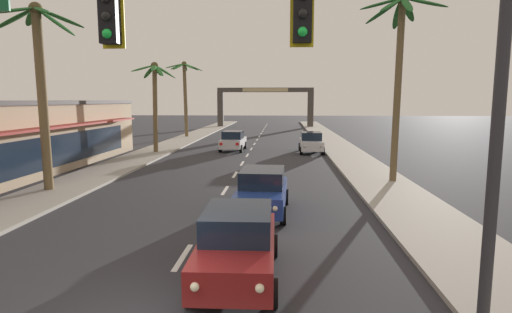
{
  "coord_description": "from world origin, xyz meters",
  "views": [
    {
      "loc": [
        2.7,
        -7.41,
        4.29
      ],
      "look_at": [
        1.74,
        8.0,
        2.2
      ],
      "focal_mm": 29.37,
      "sensor_mm": 36.0,
      "label": 1
    }
  ],
  "objects_px": {
    "sedan_parked_nearest_kerb": "(311,142)",
    "palm_left_farthest": "(185,85)",
    "traffic_signal_mast": "(313,54)",
    "palm_left_second": "(40,69)",
    "palm_right_second": "(400,49)",
    "town_gateway_arch": "(265,101)",
    "sedan_lead_at_stop_bar": "(238,243)",
    "palm_left_third": "(155,89)",
    "sedan_third_in_queue": "(262,191)",
    "sedan_oncoming_far": "(233,141)"
  },
  "relations": [
    {
      "from": "palm_left_second",
      "to": "palm_right_second",
      "type": "relative_size",
      "value": 0.91
    },
    {
      "from": "palm_left_third",
      "to": "palm_left_farthest",
      "type": "bearing_deg",
      "value": 93.7
    },
    {
      "from": "sedan_lead_at_stop_bar",
      "to": "sedan_parked_nearest_kerb",
      "type": "relative_size",
      "value": 1.0
    },
    {
      "from": "sedan_lead_at_stop_bar",
      "to": "palm_left_second",
      "type": "bearing_deg",
      "value": 137.93
    },
    {
      "from": "palm_right_second",
      "to": "palm_left_second",
      "type": "bearing_deg",
      "value": -169.38
    },
    {
      "from": "sedan_oncoming_far",
      "to": "palm_left_second",
      "type": "xyz_separation_m",
      "value": [
        -6.77,
        -16.8,
        4.83
      ]
    },
    {
      "from": "palm_left_second",
      "to": "palm_left_farthest",
      "type": "bearing_deg",
      "value": 90.27
    },
    {
      "from": "sedan_parked_nearest_kerb",
      "to": "palm_left_second",
      "type": "relative_size",
      "value": 0.52
    },
    {
      "from": "sedan_oncoming_far",
      "to": "palm_left_third",
      "type": "xyz_separation_m",
      "value": [
        -5.97,
        -2.32,
        4.34
      ]
    },
    {
      "from": "traffic_signal_mast",
      "to": "sedan_third_in_queue",
      "type": "relative_size",
      "value": 2.38
    },
    {
      "from": "sedan_lead_at_stop_bar",
      "to": "palm_left_farthest",
      "type": "distance_m",
      "value": 39.51
    },
    {
      "from": "sedan_parked_nearest_kerb",
      "to": "sedan_third_in_queue",
      "type": "bearing_deg",
      "value": -99.45
    },
    {
      "from": "palm_left_second",
      "to": "palm_left_farthest",
      "type": "relative_size",
      "value": 1.0
    },
    {
      "from": "palm_left_second",
      "to": "palm_right_second",
      "type": "distance_m",
      "value": 17.08
    },
    {
      "from": "sedan_third_in_queue",
      "to": "palm_left_third",
      "type": "bearing_deg",
      "value": 118.23
    },
    {
      "from": "sedan_parked_nearest_kerb",
      "to": "palm_left_third",
      "type": "xyz_separation_m",
      "value": [
        -12.53,
        -1.35,
        4.34
      ]
    },
    {
      "from": "palm_left_second",
      "to": "town_gateway_arch",
      "type": "distance_m",
      "value": 49.15
    },
    {
      "from": "sedan_oncoming_far",
      "to": "sedan_third_in_queue",
      "type": "bearing_deg",
      "value": -80.2
    },
    {
      "from": "traffic_signal_mast",
      "to": "palm_left_farthest",
      "type": "relative_size",
      "value": 1.24
    },
    {
      "from": "sedan_lead_at_stop_bar",
      "to": "palm_left_third",
      "type": "distance_m",
      "value": 25.47
    },
    {
      "from": "palm_left_second",
      "to": "traffic_signal_mast",
      "type": "bearing_deg",
      "value": -43.93
    },
    {
      "from": "sedan_lead_at_stop_bar",
      "to": "town_gateway_arch",
      "type": "relative_size",
      "value": 0.29
    },
    {
      "from": "palm_left_third",
      "to": "sedan_lead_at_stop_bar",
      "type": "bearing_deg",
      "value": -68.8
    },
    {
      "from": "sedan_third_in_queue",
      "to": "sedan_oncoming_far",
      "type": "relative_size",
      "value": 1.0
    },
    {
      "from": "traffic_signal_mast",
      "to": "palm_right_second",
      "type": "relative_size",
      "value": 1.13
    },
    {
      "from": "sedan_third_in_queue",
      "to": "town_gateway_arch",
      "type": "bearing_deg",
      "value": 92.19
    },
    {
      "from": "palm_left_farthest",
      "to": "palm_right_second",
      "type": "distance_m",
      "value": 30.86
    },
    {
      "from": "sedan_parked_nearest_kerb",
      "to": "palm_right_second",
      "type": "xyz_separation_m",
      "value": [
        3.42,
        -12.69,
        5.96
      ]
    },
    {
      "from": "sedan_lead_at_stop_bar",
      "to": "palm_left_farthest",
      "type": "xyz_separation_m",
      "value": [
        -10.01,
        37.88,
        5.11
      ]
    },
    {
      "from": "palm_left_second",
      "to": "town_gateway_arch",
      "type": "xyz_separation_m",
      "value": [
        8.23,
        48.43,
        -1.58
      ]
    },
    {
      "from": "sedan_third_in_queue",
      "to": "sedan_oncoming_far",
      "type": "bearing_deg",
      "value": 99.8
    },
    {
      "from": "traffic_signal_mast",
      "to": "palm_left_farthest",
      "type": "height_order",
      "value": "palm_left_farthest"
    },
    {
      "from": "sedan_parked_nearest_kerb",
      "to": "palm_left_farthest",
      "type": "xyz_separation_m",
      "value": [
        -13.46,
        13.13,
        5.11
      ]
    },
    {
      "from": "sedan_lead_at_stop_bar",
      "to": "palm_left_farthest",
      "type": "bearing_deg",
      "value": 104.81
    },
    {
      "from": "sedan_third_in_queue",
      "to": "sedan_oncoming_far",
      "type": "height_order",
      "value": "same"
    },
    {
      "from": "palm_left_second",
      "to": "palm_left_farthest",
      "type": "distance_m",
      "value": 28.96
    },
    {
      "from": "traffic_signal_mast",
      "to": "town_gateway_arch",
      "type": "relative_size",
      "value": 0.7
    },
    {
      "from": "sedan_lead_at_stop_bar",
      "to": "sedan_third_in_queue",
      "type": "xyz_separation_m",
      "value": [
        0.31,
        5.91,
        0.0
      ]
    },
    {
      "from": "palm_left_farthest",
      "to": "palm_left_second",
      "type": "bearing_deg",
      "value": -89.73
    },
    {
      "from": "sedan_lead_at_stop_bar",
      "to": "town_gateway_arch",
      "type": "xyz_separation_m",
      "value": [
        -1.65,
        57.34,
        3.25
      ]
    },
    {
      "from": "sedan_third_in_queue",
      "to": "palm_left_third",
      "type": "height_order",
      "value": "palm_left_third"
    },
    {
      "from": "palm_left_second",
      "to": "town_gateway_arch",
      "type": "height_order",
      "value": "palm_left_second"
    },
    {
      "from": "palm_left_second",
      "to": "sedan_third_in_queue",
      "type": "bearing_deg",
      "value": -16.44
    },
    {
      "from": "sedan_lead_at_stop_bar",
      "to": "palm_left_third",
      "type": "height_order",
      "value": "palm_left_third"
    },
    {
      "from": "sedan_oncoming_far",
      "to": "palm_left_third",
      "type": "bearing_deg",
      "value": -158.74
    },
    {
      "from": "sedan_parked_nearest_kerb",
      "to": "palm_left_farthest",
      "type": "distance_m",
      "value": 19.49
    },
    {
      "from": "palm_left_farthest",
      "to": "sedan_oncoming_far",
      "type": "bearing_deg",
      "value": -60.41
    },
    {
      "from": "palm_right_second",
      "to": "town_gateway_arch",
      "type": "distance_m",
      "value": 46.16
    },
    {
      "from": "sedan_third_in_queue",
      "to": "palm_left_third",
      "type": "distance_m",
      "value": 20.32
    },
    {
      "from": "sedan_third_in_queue",
      "to": "palm_left_farthest",
      "type": "xyz_separation_m",
      "value": [
        -10.33,
        31.97,
        5.11
      ]
    }
  ]
}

